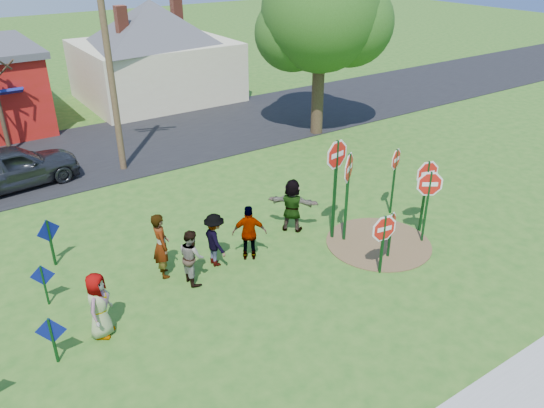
% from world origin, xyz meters
% --- Properties ---
extents(ground, '(120.00, 120.00, 0.00)m').
position_xyz_m(ground, '(0.00, 0.00, 0.00)').
color(ground, '#2A5F1B').
rests_on(ground, ground).
extents(road, '(120.00, 7.50, 0.04)m').
position_xyz_m(road, '(0.00, 11.50, 0.02)').
color(road, black).
rests_on(road, ground).
extents(dirt_patch, '(3.20, 3.20, 0.03)m').
position_xyz_m(dirt_patch, '(4.50, -1.00, 0.01)').
color(dirt_patch, brown).
rests_on(dirt_patch, ground).
extents(cream_house, '(9.40, 9.40, 6.50)m').
position_xyz_m(cream_house, '(5.50, 18.00, 2.92)').
color(cream_house, beige).
rests_on(cream_house, ground).
extents(stop_sign_a, '(1.03, 0.18, 1.93)m').
position_xyz_m(stop_sign_a, '(3.41, -2.15, 1.28)').
color(stop_sign_a, '#103D18').
rests_on(stop_sign_a, ground).
extents(stop_sign_b, '(1.18, 0.22, 3.38)m').
position_xyz_m(stop_sign_b, '(3.54, 0.07, 2.47)').
color(stop_sign_b, '#103D18').
rests_on(stop_sign_b, ground).
extents(stop_sign_c, '(0.88, 0.60, 2.47)m').
position_xyz_m(stop_sign_c, '(5.70, -1.65, 1.72)').
color(stop_sign_c, '#103D18').
rests_on(stop_sign_c, ground).
extents(stop_sign_d, '(0.89, 0.37, 2.44)m').
position_xyz_m(stop_sign_d, '(6.25, 0.23, 1.76)').
color(stop_sign_d, '#103D18').
rests_on(stop_sign_d, ground).
extents(stop_sign_e, '(0.91, 0.44, 1.57)m').
position_xyz_m(stop_sign_e, '(4.18, -1.71, 1.00)').
color(stop_sign_e, '#103D18').
rests_on(stop_sign_e, ground).
extents(stop_sign_f, '(1.05, 0.24, 2.52)m').
position_xyz_m(stop_sign_f, '(6.16, -1.15, 1.80)').
color(stop_sign_f, '#103D18').
rests_on(stop_sign_f, ground).
extents(stop_sign_g, '(1.01, 0.68, 3.03)m').
position_xyz_m(stop_sign_g, '(3.75, -0.25, 2.12)').
color(stop_sign_g, '#103D18').
rests_on(stop_sign_g, ground).
extents(blue_diamond_b, '(0.61, 0.31, 1.21)m').
position_xyz_m(blue_diamond_b, '(-4.97, -0.67, 0.74)').
color(blue_diamond_b, '#103D18').
rests_on(blue_diamond_b, ground).
extents(blue_diamond_c, '(0.57, 0.21, 1.17)m').
position_xyz_m(blue_diamond_c, '(-4.62, 1.58, 0.73)').
color(blue_diamond_c, '#103D18').
rests_on(blue_diamond_c, ground).
extents(blue_diamond_d, '(0.67, 0.26, 1.47)m').
position_xyz_m(blue_diamond_d, '(-4.01, 3.35, 0.91)').
color(blue_diamond_d, '#103D18').
rests_on(blue_diamond_d, ground).
extents(person_a, '(0.94, 0.97, 1.68)m').
position_xyz_m(person_a, '(-3.83, -0.34, 0.84)').
color(person_a, '#455A8F').
rests_on(person_a, ground).
extents(person_b, '(0.55, 0.75, 1.90)m').
position_xyz_m(person_b, '(-1.63, 1.15, 0.95)').
color(person_b, '#287474').
rests_on(person_b, ground).
extents(person_c, '(0.61, 0.78, 1.57)m').
position_xyz_m(person_c, '(-1.09, 0.41, 0.78)').
color(person_c, brown).
rests_on(person_c, ground).
extents(person_d, '(0.65, 1.07, 1.60)m').
position_xyz_m(person_d, '(-0.17, 0.80, 0.80)').
color(person_d, '#333439').
rests_on(person_d, ground).
extents(person_e, '(1.06, 0.87, 1.70)m').
position_xyz_m(person_e, '(0.80, 0.51, 0.85)').
color(person_e, '#4D3159').
rests_on(person_e, ground).
extents(person_f, '(1.48, 1.54, 1.75)m').
position_xyz_m(person_f, '(2.80, 1.19, 0.87)').
color(person_f, '#174A29').
rests_on(person_f, ground).
extents(suv, '(4.83, 2.35, 1.59)m').
position_xyz_m(suv, '(-3.85, 9.55, 0.83)').
color(suv, '#29282D').
rests_on(suv, road).
extents(utility_pole, '(1.90, 0.81, 8.14)m').
position_xyz_m(utility_pole, '(0.09, 9.00, 4.28)').
color(utility_pole, '#4C3823').
rests_on(utility_pole, ground).
extents(leafy_tree, '(5.71, 5.21, 8.11)m').
position_xyz_m(leafy_tree, '(9.40, 8.07, 5.22)').
color(leafy_tree, '#382819').
rests_on(leafy_tree, ground).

